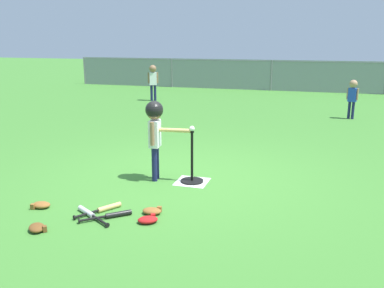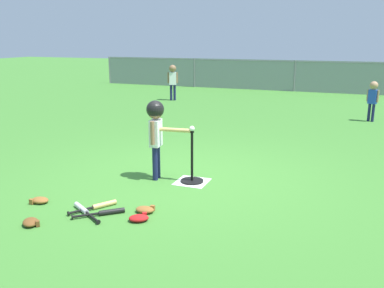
# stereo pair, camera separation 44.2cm
# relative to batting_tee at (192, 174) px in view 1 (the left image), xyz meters

# --- Properties ---
(ground_plane) EXTENTS (60.00, 60.00, 0.00)m
(ground_plane) POSITION_rel_batting_tee_xyz_m (-0.12, 0.12, -0.12)
(ground_plane) COLOR #3D7A2D
(home_plate) EXTENTS (0.44, 0.44, 0.01)m
(home_plate) POSITION_rel_batting_tee_xyz_m (-0.00, 0.00, -0.12)
(home_plate) COLOR white
(home_plate) RESTS_ON ground_plane
(batting_tee) EXTENTS (0.32, 0.32, 0.73)m
(batting_tee) POSITION_rel_batting_tee_xyz_m (0.00, 0.00, 0.00)
(batting_tee) COLOR black
(batting_tee) RESTS_ON ground_plane
(baseball_on_tee) EXTENTS (0.07, 0.07, 0.07)m
(baseball_on_tee) POSITION_rel_batting_tee_xyz_m (0.00, 0.00, 0.65)
(baseball_on_tee) COLOR white
(baseball_on_tee) RESTS_ON batting_tee
(batter_child) EXTENTS (0.63, 0.32, 1.13)m
(batter_child) POSITION_rel_batting_tee_xyz_m (-0.51, -0.06, 0.69)
(batter_child) COLOR #191E4C
(batter_child) RESTS_ON ground_plane
(fielder_deep_center) EXTENTS (0.31, 0.22, 1.13)m
(fielder_deep_center) POSITION_rel_batting_tee_xyz_m (-3.42, 7.07, 0.61)
(fielder_deep_center) COLOR #191E4C
(fielder_deep_center) RESTS_ON ground_plane
(fielder_deep_right) EXTENTS (0.27, 0.19, 0.96)m
(fielder_deep_right) POSITION_rel_batting_tee_xyz_m (2.44, 5.63, 0.50)
(fielder_deep_right) COLOR #191E4C
(fielder_deep_right) RESTS_ON ground_plane
(spare_bat_silver) EXTENTS (0.57, 0.38, 0.06)m
(spare_bat_silver) POSITION_rel_batting_tee_xyz_m (-0.79, -1.44, -0.09)
(spare_bat_silver) COLOR silver
(spare_bat_silver) RESTS_ON ground_plane
(spare_bat_wood) EXTENTS (0.37, 0.53, 0.06)m
(spare_bat_wood) POSITION_rel_batting_tee_xyz_m (-0.69, -1.27, -0.09)
(spare_bat_wood) COLOR #DBB266
(spare_bat_wood) RESTS_ON ground_plane
(spare_bat_black) EXTENTS (0.48, 0.43, 0.06)m
(spare_bat_black) POSITION_rel_batting_tee_xyz_m (-0.51, -1.40, -0.09)
(spare_bat_black) COLOR black
(spare_bat_black) RESTS_ON ground_plane
(glove_by_plate) EXTENTS (0.27, 0.25, 0.07)m
(glove_by_plate) POSITION_rel_batting_tee_xyz_m (-0.08, -1.41, -0.08)
(glove_by_plate) COLOR #B21919
(glove_by_plate) RESTS_ON ground_plane
(glove_near_bats) EXTENTS (0.22, 0.18, 0.07)m
(glove_near_bats) POSITION_rel_batting_tee_xyz_m (-1.46, -1.40, -0.08)
(glove_near_bats) COLOR brown
(glove_near_bats) RESTS_ON ground_plane
(glove_tossed_aside) EXTENTS (0.27, 0.27, 0.07)m
(glove_tossed_aside) POSITION_rel_batting_tee_xyz_m (-1.12, -1.93, -0.08)
(glove_tossed_aside) COLOR brown
(glove_tossed_aside) RESTS_ON ground_plane
(glove_outfield_drop) EXTENTS (0.23, 0.18, 0.07)m
(glove_outfield_drop) POSITION_rel_batting_tee_xyz_m (-0.12, -1.18, -0.08)
(glove_outfield_drop) COLOR brown
(glove_outfield_drop) RESTS_ON ground_plane
(outfield_fence) EXTENTS (16.06, 0.06, 1.15)m
(outfield_fence) POSITION_rel_batting_tee_xyz_m (-0.12, 10.83, 0.50)
(outfield_fence) COLOR slate
(outfield_fence) RESTS_ON ground_plane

